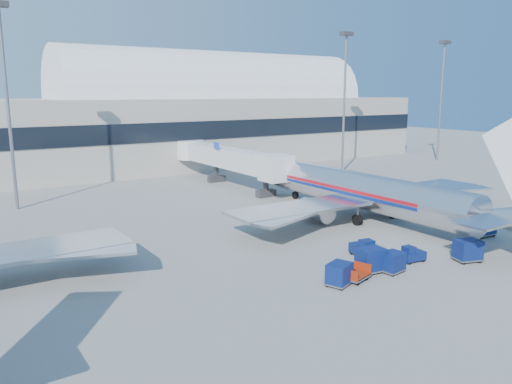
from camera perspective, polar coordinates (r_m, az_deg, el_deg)
ground at (r=43.87m, az=7.80°, el=-6.16°), size 260.00×260.00×0.00m
terminal at (r=88.64m, az=-24.29°, el=6.71°), size 170.00×28.15×21.00m
airliner_main at (r=53.05m, az=12.85°, el=-0.03°), size 32.00×37.26×12.07m
jetbridge_near at (r=72.10m, az=-3.73°, el=3.98°), size 4.40×27.50×6.25m
mast_west at (r=61.87m, az=-26.76°, el=11.70°), size 2.00×1.20×22.60m
mast_east at (r=84.27m, az=10.13°, el=12.29°), size 2.00×1.20×22.60m
mast_far_east at (r=103.02m, az=20.51°, el=11.55°), size 2.00×1.20×22.60m
barrier_near at (r=58.00m, az=20.03°, el=-1.98°), size 3.00×0.55×0.90m
barrier_mid at (r=60.64m, az=21.90°, el=-1.55°), size 3.00×0.55×0.90m
barrier_far at (r=63.34m, az=23.61°, el=-1.17°), size 3.00×0.55×0.90m
tug_lead at (r=41.31m, az=17.38°, el=-6.83°), size 2.11×1.24×1.31m
tug_right at (r=52.07m, az=21.99°, el=-3.24°), size 2.76×2.60×1.65m
tug_left at (r=41.46m, az=12.16°, el=-6.34°), size 1.55×2.51×1.53m
cart_train_a at (r=38.48m, az=15.35°, el=-7.70°), size 1.91×1.56×1.54m
cart_train_b at (r=38.09m, az=13.03°, el=-7.53°), size 2.25×1.82×1.83m
cart_train_c at (r=35.18m, az=9.48°, el=-9.20°), size 2.19×1.94×1.60m
cart_solo_near at (r=42.83m, az=23.05°, el=-6.12°), size 2.36×2.07×1.74m
cart_solo_far at (r=50.78m, az=24.48°, el=-3.50°), size 2.29×1.83×1.89m
cart_open_red at (r=36.38m, az=11.33°, el=-9.36°), size 2.34×1.94×0.54m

